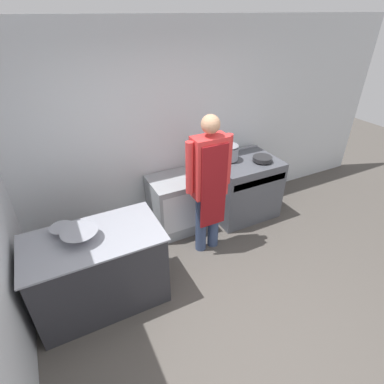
% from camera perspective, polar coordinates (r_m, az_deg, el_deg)
% --- Properties ---
extents(ground_plane, '(14.00, 14.00, 0.00)m').
position_cam_1_polar(ground_plane, '(3.27, 8.98, -25.96)').
color(ground_plane, '#4C4742').
extents(wall_back, '(8.00, 0.05, 2.70)m').
position_cam_1_polar(wall_back, '(4.00, -7.93, 10.89)').
color(wall_back, silver).
rests_on(wall_back, ground_plane).
extents(prep_counter, '(1.33, 0.73, 0.87)m').
position_cam_1_polar(prep_counter, '(3.33, -17.23, -14.02)').
color(prep_counter, '#2D2D33').
rests_on(prep_counter, ground_plane).
extents(stove, '(0.95, 0.74, 0.91)m').
position_cam_1_polar(stove, '(4.56, 9.67, 0.85)').
color(stove, '#4C4F56').
rests_on(stove, ground_plane).
extents(fridge_unit, '(0.60, 0.59, 0.80)m').
position_cam_1_polar(fridge_unit, '(4.19, -3.60, -2.48)').
color(fridge_unit, '#93999E').
rests_on(fridge_unit, ground_plane).
extents(person_cook, '(0.59, 0.24, 1.80)m').
position_cam_1_polar(person_cook, '(3.52, 3.26, 2.23)').
color(person_cook, '#38476B').
rests_on(person_cook, ground_plane).
extents(mixing_bowl, '(0.35, 0.35, 0.11)m').
position_cam_1_polar(mixing_bowl, '(3.02, -20.50, -7.75)').
color(mixing_bowl, gray).
rests_on(mixing_bowl, prep_counter).
extents(small_bowl, '(0.23, 0.23, 0.08)m').
position_cam_1_polar(small_bowl, '(3.18, -23.50, -6.67)').
color(small_bowl, gray).
rests_on(small_bowl, prep_counter).
extents(stock_pot, '(0.28, 0.28, 0.23)m').
position_cam_1_polar(stock_pot, '(4.28, 6.99, 7.69)').
color(stock_pot, gray).
rests_on(stock_pot, stove).
extents(saute_pan, '(0.27, 0.27, 0.06)m').
position_cam_1_polar(saute_pan, '(4.35, 13.26, 6.22)').
color(saute_pan, '#262628').
rests_on(saute_pan, stove).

